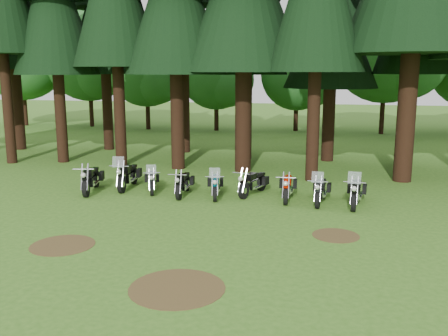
{
  "coord_description": "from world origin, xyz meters",
  "views": [
    {
      "loc": [
        4.29,
        -14.03,
        4.83
      ],
      "look_at": [
        0.11,
        5.0,
        1.0
      ],
      "focal_mm": 40.0,
      "sensor_mm": 36.0,
      "label": 1
    }
  ],
  "objects_px": {
    "motorcycle_1": "(128,176)",
    "motorcycle_4": "(215,186)",
    "motorcycle_3": "(183,184)",
    "motorcycle_2": "(152,181)",
    "motorcycle_5": "(253,183)",
    "motorcycle_6": "(287,188)",
    "motorcycle_7": "(320,191)",
    "motorcycle_0": "(91,180)",
    "motorcycle_8": "(356,193)"
  },
  "relations": [
    {
      "from": "motorcycle_4",
      "to": "motorcycle_6",
      "type": "xyz_separation_m",
      "value": [
        2.76,
        0.19,
        0.02
      ]
    },
    {
      "from": "motorcycle_7",
      "to": "motorcycle_4",
      "type": "bearing_deg",
      "value": -176.22
    },
    {
      "from": "motorcycle_4",
      "to": "motorcycle_6",
      "type": "distance_m",
      "value": 2.76
    },
    {
      "from": "motorcycle_0",
      "to": "motorcycle_8",
      "type": "height_order",
      "value": "motorcycle_8"
    },
    {
      "from": "motorcycle_4",
      "to": "motorcycle_7",
      "type": "xyz_separation_m",
      "value": [
        4.0,
        -0.08,
        0.01
      ]
    },
    {
      "from": "motorcycle_2",
      "to": "motorcycle_5",
      "type": "relative_size",
      "value": 0.94
    },
    {
      "from": "motorcycle_0",
      "to": "motorcycle_4",
      "type": "distance_m",
      "value": 5.08
    },
    {
      "from": "motorcycle_4",
      "to": "motorcycle_8",
      "type": "bearing_deg",
      "value": -14.47
    },
    {
      "from": "motorcycle_2",
      "to": "motorcycle_5",
      "type": "xyz_separation_m",
      "value": [
        4.07,
        0.35,
        0.02
      ]
    },
    {
      "from": "motorcycle_2",
      "to": "motorcycle_6",
      "type": "xyz_separation_m",
      "value": [
        5.46,
        -0.11,
        0.04
      ]
    },
    {
      "from": "motorcycle_6",
      "to": "motorcycle_8",
      "type": "bearing_deg",
      "value": -10.27
    },
    {
      "from": "motorcycle_4",
      "to": "motorcycle_3",
      "type": "bearing_deg",
      "value": 167.38
    },
    {
      "from": "motorcycle_8",
      "to": "motorcycle_7",
      "type": "bearing_deg",
      "value": -178.35
    },
    {
      "from": "motorcycle_0",
      "to": "motorcycle_8",
      "type": "distance_m",
      "value": 10.33
    },
    {
      "from": "motorcycle_3",
      "to": "motorcycle_5",
      "type": "bearing_deg",
      "value": 8.71
    },
    {
      "from": "motorcycle_3",
      "to": "motorcycle_7",
      "type": "bearing_deg",
      "value": -5.83
    },
    {
      "from": "motorcycle_5",
      "to": "motorcycle_6",
      "type": "xyz_separation_m",
      "value": [
        1.39,
        -0.46,
        0.01
      ]
    },
    {
      "from": "motorcycle_1",
      "to": "motorcycle_3",
      "type": "height_order",
      "value": "motorcycle_1"
    },
    {
      "from": "motorcycle_0",
      "to": "motorcycle_5",
      "type": "relative_size",
      "value": 1.13
    },
    {
      "from": "motorcycle_0",
      "to": "motorcycle_1",
      "type": "relative_size",
      "value": 0.97
    },
    {
      "from": "motorcycle_1",
      "to": "motorcycle_3",
      "type": "xyz_separation_m",
      "value": [
        2.57,
        -0.6,
        -0.07
      ]
    },
    {
      "from": "motorcycle_3",
      "to": "motorcycle_4",
      "type": "height_order",
      "value": "motorcycle_4"
    },
    {
      "from": "motorcycle_4",
      "to": "motorcycle_7",
      "type": "height_order",
      "value": "motorcycle_7"
    },
    {
      "from": "motorcycle_3",
      "to": "motorcycle_5",
      "type": "xyz_separation_m",
      "value": [
        2.67,
        0.65,
        0.01
      ]
    },
    {
      "from": "motorcycle_2",
      "to": "motorcycle_3",
      "type": "distance_m",
      "value": 1.43
    },
    {
      "from": "motorcycle_6",
      "to": "motorcycle_2",
      "type": "bearing_deg",
      "value": 177.11
    },
    {
      "from": "motorcycle_2",
      "to": "motorcycle_7",
      "type": "height_order",
      "value": "motorcycle_7"
    },
    {
      "from": "motorcycle_1",
      "to": "motorcycle_2",
      "type": "relative_size",
      "value": 1.23
    },
    {
      "from": "motorcycle_2",
      "to": "motorcycle_7",
      "type": "xyz_separation_m",
      "value": [
        6.7,
        -0.38,
        0.04
      ]
    },
    {
      "from": "motorcycle_2",
      "to": "motorcycle_4",
      "type": "height_order",
      "value": "motorcycle_4"
    },
    {
      "from": "motorcycle_6",
      "to": "motorcycle_1",
      "type": "bearing_deg",
      "value": 174.68
    },
    {
      "from": "motorcycle_1",
      "to": "motorcycle_4",
      "type": "relative_size",
      "value": 1.15
    },
    {
      "from": "motorcycle_6",
      "to": "motorcycle_5",
      "type": "bearing_deg",
      "value": 159.96
    },
    {
      "from": "motorcycle_0",
      "to": "motorcycle_8",
      "type": "bearing_deg",
      "value": -13.46
    },
    {
      "from": "motorcycle_4",
      "to": "motorcycle_5",
      "type": "xyz_separation_m",
      "value": [
        1.37,
        0.65,
        0.0
      ]
    },
    {
      "from": "motorcycle_5",
      "to": "motorcycle_6",
      "type": "distance_m",
      "value": 1.46
    },
    {
      "from": "motorcycle_0",
      "to": "motorcycle_2",
      "type": "xyz_separation_m",
      "value": [
        2.37,
        0.59,
        -0.07
      ]
    },
    {
      "from": "motorcycle_5",
      "to": "motorcycle_8",
      "type": "xyz_separation_m",
      "value": [
        3.88,
        -0.83,
        0.04
      ]
    },
    {
      "from": "motorcycle_3",
      "to": "motorcycle_4",
      "type": "bearing_deg",
      "value": -5.06
    },
    {
      "from": "motorcycle_1",
      "to": "motorcycle_8",
      "type": "height_order",
      "value": "motorcycle_1"
    },
    {
      "from": "motorcycle_2",
      "to": "motorcycle_8",
      "type": "bearing_deg",
      "value": -23.55
    },
    {
      "from": "motorcycle_3",
      "to": "motorcycle_8",
      "type": "xyz_separation_m",
      "value": [
        6.55,
        -0.18,
        0.05
      ]
    },
    {
      "from": "motorcycle_0",
      "to": "motorcycle_6",
      "type": "relative_size",
      "value": 1.06
    },
    {
      "from": "motorcycle_1",
      "to": "motorcycle_4",
      "type": "distance_m",
      "value": 3.92
    },
    {
      "from": "motorcycle_0",
      "to": "motorcycle_6",
      "type": "xyz_separation_m",
      "value": [
        7.83,
        0.48,
        -0.04
      ]
    },
    {
      "from": "motorcycle_1",
      "to": "motorcycle_3",
      "type": "bearing_deg",
      "value": -19.21
    },
    {
      "from": "motorcycle_1",
      "to": "motorcycle_5",
      "type": "height_order",
      "value": "motorcycle_1"
    },
    {
      "from": "motorcycle_5",
      "to": "motorcycle_3",
      "type": "bearing_deg",
      "value": -148.31
    },
    {
      "from": "motorcycle_2",
      "to": "motorcycle_8",
      "type": "height_order",
      "value": "motorcycle_8"
    },
    {
      "from": "motorcycle_1",
      "to": "motorcycle_3",
      "type": "distance_m",
      "value": 2.64
    }
  ]
}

